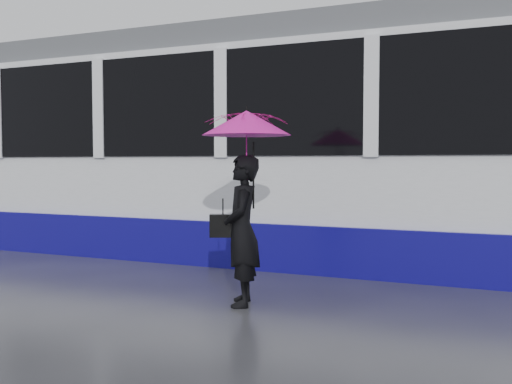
% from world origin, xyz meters
% --- Properties ---
extents(ground, '(90.00, 90.00, 0.00)m').
position_xyz_m(ground, '(0.00, 0.00, 0.00)').
color(ground, '#27272B').
rests_on(ground, ground).
extents(rails, '(34.00, 1.51, 0.02)m').
position_xyz_m(rails, '(0.00, 2.50, 0.01)').
color(rails, '#3F3D38').
rests_on(rails, ground).
extents(tram, '(26.00, 2.56, 3.35)m').
position_xyz_m(tram, '(-2.04, 2.50, 1.64)').
color(tram, white).
rests_on(tram, ground).
extents(woman, '(0.54, 0.64, 1.49)m').
position_xyz_m(woman, '(0.55, -0.45, 0.74)').
color(woman, black).
rests_on(woman, ground).
extents(umbrella, '(1.15, 1.15, 1.00)m').
position_xyz_m(umbrella, '(0.60, -0.45, 1.63)').
color(umbrella, '#E21384').
rests_on(umbrella, ground).
extents(handbag, '(0.29, 0.21, 0.41)m').
position_xyz_m(handbag, '(0.33, -0.43, 0.78)').
color(handbag, black).
rests_on(handbag, ground).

